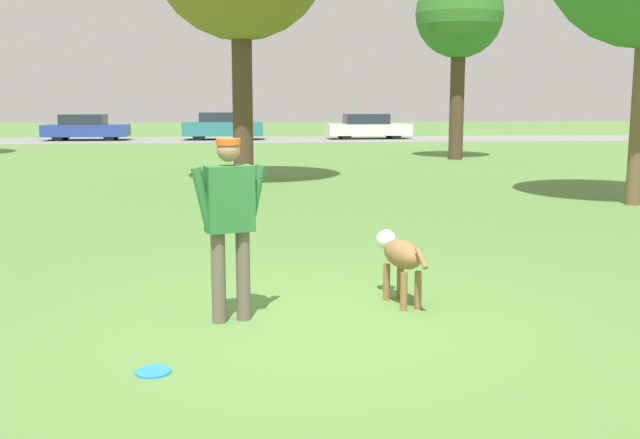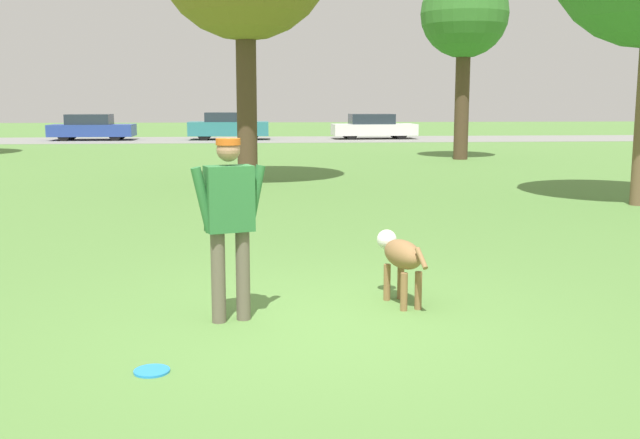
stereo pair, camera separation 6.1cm
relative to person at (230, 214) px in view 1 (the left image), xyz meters
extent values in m
plane|color=#56843D|center=(0.72, -0.16, -0.99)|extent=(120.00, 120.00, 0.00)
cube|color=gray|center=(0.72, 31.20, -0.99)|extent=(120.00, 6.00, 0.01)
cylinder|color=#665B4C|center=(0.11, 0.03, -0.57)|extent=(0.16, 0.16, 0.84)
cylinder|color=#665B4C|center=(-0.11, -0.03, -0.57)|extent=(0.16, 0.16, 0.84)
cube|color=#2D7038|center=(0.00, 0.00, 0.14)|extent=(0.47, 0.34, 0.59)
cylinder|color=#2D7038|center=(0.23, 0.07, 0.14)|extent=(0.23, 0.15, 0.60)
cylinder|color=#2D7038|center=(-0.23, -0.07, 0.14)|extent=(0.23, 0.15, 0.60)
sphere|color=#A87A5B|center=(0.00, 0.00, 0.58)|extent=(0.26, 0.26, 0.21)
cylinder|color=#D15B19|center=(0.00, 0.00, 0.65)|extent=(0.28, 0.28, 0.06)
ellipsoid|color=olive|center=(1.67, 0.41, -0.48)|extent=(0.42, 0.70, 0.28)
ellipsoid|color=white|center=(1.63, 0.58, -0.53)|extent=(0.22, 0.19, 0.15)
sphere|color=white|center=(1.57, 0.80, -0.41)|extent=(0.25, 0.25, 0.20)
cylinder|color=olive|center=(1.55, 0.59, -0.81)|extent=(0.08, 0.08, 0.37)
cylinder|color=olive|center=(1.70, 0.62, -0.81)|extent=(0.08, 0.08, 0.37)
cylinder|color=olive|center=(1.64, 0.20, -0.81)|extent=(0.08, 0.08, 0.37)
cylinder|color=olive|center=(1.79, 0.23, -0.81)|extent=(0.08, 0.08, 0.37)
cylinder|color=olive|center=(1.77, 0.02, -0.44)|extent=(0.10, 0.22, 0.19)
cylinder|color=#268CE5|center=(-0.55, -1.28, -0.98)|extent=(0.27, 0.27, 0.02)
torus|color=#268CE5|center=(-0.55, -1.28, -0.98)|extent=(0.27, 0.27, 0.02)
cylinder|color=#4C3826|center=(7.10, 18.20, 0.87)|extent=(0.48, 0.48, 3.72)
sphere|color=#38752D|center=(7.10, 18.20, 3.82)|extent=(2.89, 2.89, 2.89)
cylinder|color=brown|center=(7.53, 7.02, 0.72)|extent=(0.28, 0.28, 3.42)
cylinder|color=#4C3826|center=(0.01, 11.09, 0.94)|extent=(0.47, 0.47, 3.86)
cube|color=#284293|center=(-7.91, 31.38, -0.50)|extent=(4.07, 1.84, 0.58)
cube|color=#232D38|center=(-8.04, 31.38, 0.04)|extent=(2.12, 1.57, 0.50)
cylinder|color=black|center=(-6.70, 32.17, -0.70)|extent=(0.58, 0.20, 0.58)
cylinder|color=black|center=(-6.69, 30.60, -0.70)|extent=(0.58, 0.20, 0.58)
cylinder|color=black|center=(-9.14, 32.15, -0.70)|extent=(0.58, 0.20, 0.58)
cylinder|color=black|center=(-9.13, 30.58, -0.70)|extent=(0.58, 0.20, 0.58)
cube|color=teal|center=(-1.19, 31.28, -0.43)|extent=(3.99, 1.76, 0.69)
cube|color=#232D38|center=(-1.31, 31.28, 0.14)|extent=(2.08, 1.50, 0.47)
cylinder|color=black|center=(0.01, 32.00, -0.69)|extent=(0.61, 0.21, 0.61)
cylinder|color=black|center=(-0.01, 30.53, -0.69)|extent=(0.61, 0.21, 0.61)
cylinder|color=black|center=(-2.37, 32.03, -0.69)|extent=(0.61, 0.21, 0.61)
cylinder|color=black|center=(-2.39, 30.55, -0.69)|extent=(0.61, 0.21, 0.61)
cube|color=white|center=(6.18, 31.42, -0.51)|extent=(4.31, 1.87, 0.57)
cube|color=#232D38|center=(6.06, 31.42, 0.03)|extent=(2.26, 1.56, 0.51)
cylinder|color=black|center=(7.43, 32.21, -0.71)|extent=(0.58, 0.22, 0.57)
cylinder|color=black|center=(7.49, 30.73, -0.71)|extent=(0.58, 0.22, 0.57)
cylinder|color=black|center=(4.88, 32.11, -0.71)|extent=(0.58, 0.22, 0.57)
cylinder|color=black|center=(4.94, 30.64, -0.71)|extent=(0.58, 0.22, 0.57)
camera|label=1|loc=(0.20, -6.69, 1.02)|focal=42.00mm
camera|label=2|loc=(0.26, -6.69, 1.02)|focal=42.00mm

